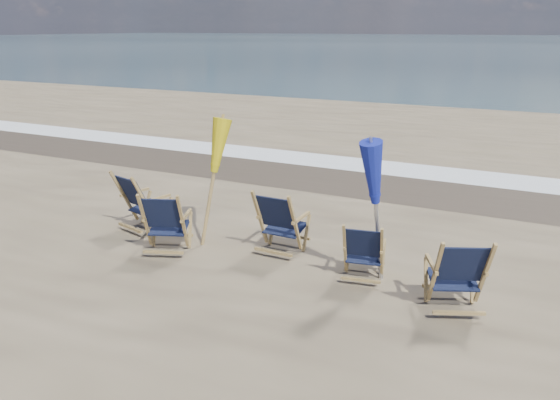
% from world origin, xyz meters
% --- Properties ---
extents(ocean, '(400.00, 400.00, 0.00)m').
position_xyz_m(ocean, '(0.00, 128.00, 0.00)').
color(ocean, '#36515A').
rests_on(ocean, ground).
extents(surf_foam, '(200.00, 1.40, 0.01)m').
position_xyz_m(surf_foam, '(0.00, 8.30, 0.00)').
color(surf_foam, silver).
rests_on(surf_foam, ground).
extents(wet_sand_strip, '(200.00, 2.60, 0.00)m').
position_xyz_m(wet_sand_strip, '(0.00, 6.80, 0.00)').
color(wet_sand_strip, '#42362A').
rests_on(wet_sand_strip, ground).
extents(beach_chair_0, '(0.87, 0.93, 1.08)m').
position_xyz_m(beach_chair_0, '(-2.36, 1.97, 0.54)').
color(beach_chair_0, black).
rests_on(beach_chair_0, ground).
extents(beach_chair_1, '(0.90, 0.94, 1.05)m').
position_xyz_m(beach_chair_1, '(-1.32, 1.54, 0.52)').
color(beach_chair_1, black).
rests_on(beach_chair_1, ground).
extents(beach_chair_2, '(0.70, 0.78, 1.07)m').
position_xyz_m(beach_chair_2, '(0.26, 2.17, 0.53)').
color(beach_chair_2, black).
rests_on(beach_chair_2, ground).
extents(beach_chair_3, '(0.67, 0.73, 0.89)m').
position_xyz_m(beach_chair_3, '(1.67, 1.89, 0.45)').
color(beach_chair_3, black).
rests_on(beach_chair_3, ground).
extents(beach_chair_4, '(0.91, 0.95, 1.04)m').
position_xyz_m(beach_chair_4, '(3.00, 1.60, 0.52)').
color(beach_chair_4, black).
rests_on(beach_chair_4, ground).
extents(umbrella_yellow, '(0.30, 0.30, 2.03)m').
position_xyz_m(umbrella_yellow, '(-1.23, 2.24, 1.51)').
color(umbrella_yellow, olive).
rests_on(umbrella_yellow, ground).
extents(umbrella_blue, '(0.30, 0.30, 2.05)m').
position_xyz_m(umbrella_blue, '(1.58, 1.89, 1.53)').
color(umbrella_blue, '#A5A5AD').
rests_on(umbrella_blue, ground).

